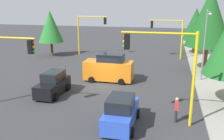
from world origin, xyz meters
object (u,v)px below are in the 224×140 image
at_px(traffic_signal_near_right, 3,57).
at_px(pedestrian_crossing, 176,109).
at_px(car_black, 53,84).
at_px(traffic_signal_far_left, 168,31).
at_px(car_blue, 121,112).
at_px(traffic_signal_far_right, 90,27).
at_px(delivery_van_orange, 109,68).
at_px(tree_roadside_far, 196,24).
at_px(street_lamp_curbside, 205,38).
at_px(tree_roadside_mid, 210,18).
at_px(traffic_signal_near_left, 165,60).
at_px(tree_opposite_side, 50,26).

relative_size(traffic_signal_near_right, pedestrian_crossing, 3.16).
height_order(traffic_signal_near_right, car_black, traffic_signal_near_right).
distance_m(traffic_signal_far_left, car_blue, 21.33).
height_order(traffic_signal_far_right, pedestrian_crossing, traffic_signal_far_right).
bearing_deg(traffic_signal_near_right, delivery_van_orange, 143.90).
relative_size(tree_roadside_far, car_black, 1.73).
relative_size(traffic_signal_far_right, tree_roadside_far, 0.84).
bearing_deg(street_lamp_curbside, car_black, -63.20).
bearing_deg(car_black, traffic_signal_near_right, -33.84).
xyz_separation_m(tree_roadside_far, car_blue, (24.98, -6.29, -3.64)).
xyz_separation_m(car_black, pedestrian_crossing, (2.85, 10.14, 0.01)).
xyz_separation_m(tree_roadside_mid, car_blue, (14.98, -6.79, -5.14)).
bearing_deg(traffic_signal_far_right, traffic_signal_near_left, 29.82).
relative_size(traffic_signal_far_left, street_lamp_curbside, 0.78).
height_order(traffic_signal_far_left, traffic_signal_far_right, traffic_signal_far_right).
bearing_deg(traffic_signal_far_right, street_lamp_curbside, 55.15).
xyz_separation_m(traffic_signal_far_left, traffic_signal_near_right, (20.00, -11.31, -0.04)).
bearing_deg(street_lamp_curbside, traffic_signal_near_right, -57.09).
distance_m(traffic_signal_near_right, tree_roadside_far, 28.39).
distance_m(traffic_signal_near_left, traffic_signal_far_right, 23.05).
distance_m(tree_roadside_far, car_blue, 26.02).
relative_size(traffic_signal_far_left, delivery_van_orange, 1.13).
distance_m(street_lamp_curbside, tree_roadside_far, 14.39).
bearing_deg(traffic_signal_near_left, tree_opposite_side, -137.07).
bearing_deg(pedestrian_crossing, delivery_van_orange, -139.92).
relative_size(traffic_signal_far_right, pedestrian_crossing, 3.42).
xyz_separation_m(traffic_signal_near_right, street_lamp_curbside, (-9.61, 14.85, 0.53)).
xyz_separation_m(tree_opposite_side, pedestrian_crossing, (17.66, 17.63, -3.40)).
xyz_separation_m(tree_opposite_side, car_blue, (18.98, 14.21, -3.41)).
bearing_deg(traffic_signal_near_left, car_blue, -68.85).
distance_m(traffic_signal_near_left, pedestrian_crossing, 3.44).
xyz_separation_m(tree_roadside_mid, tree_opposite_side, (-4.00, -21.00, -1.73)).
relative_size(traffic_signal_far_right, tree_opposite_side, 0.88).
height_order(street_lamp_curbside, tree_roadside_far, street_lamp_curbside).
height_order(traffic_signal_near_left, tree_opposite_side, tree_opposite_side).
bearing_deg(street_lamp_curbside, tree_roadside_far, 178.81).
bearing_deg(car_black, traffic_signal_near_left, 70.98).
xyz_separation_m(traffic_signal_near_left, car_blue, (0.98, -2.54, -3.32)).
height_order(traffic_signal_far_right, car_black, traffic_signal_far_right).
xyz_separation_m(delivery_van_orange, car_black, (4.81, -3.69, -0.39)).
bearing_deg(street_lamp_curbside, car_blue, -29.50).
height_order(traffic_signal_near_right, pedestrian_crossing, traffic_signal_near_right).
relative_size(car_black, pedestrian_crossing, 2.36).
bearing_deg(traffic_signal_near_left, traffic_signal_far_right, -150.18).
height_order(traffic_signal_far_left, car_black, traffic_signal_far_left).
relative_size(street_lamp_curbside, tree_roadside_mid, 0.76).
bearing_deg(car_black, traffic_signal_far_left, 151.38).
bearing_deg(tree_opposite_side, car_black, 26.82).
bearing_deg(tree_roadside_far, traffic_signal_far_left, -43.83).
xyz_separation_m(traffic_signal_far_right, traffic_signal_near_right, (20.00, 0.07, -0.29)).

